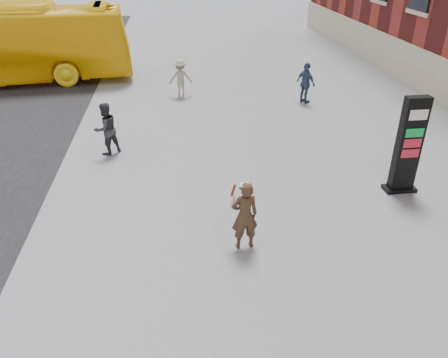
{
  "coord_description": "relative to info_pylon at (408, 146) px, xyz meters",
  "views": [
    {
      "loc": [
        -1.47,
        -7.38,
        5.96
      ],
      "look_at": [
        -0.45,
        1.3,
        1.18
      ],
      "focal_mm": 35.0,
      "sensor_mm": 36.0,
      "label": 1
    }
  ],
  "objects": [
    {
      "name": "ground",
      "position": [
        -4.46,
        -2.27,
        -1.31
      ],
      "size": [
        100.0,
        100.0,
        0.0
      ],
      "primitive_type": "plane",
      "color": "#9E9EA3"
    },
    {
      "name": "info_pylon",
      "position": [
        0.0,
        0.0,
        0.0
      ],
      "size": [
        0.85,
        0.43,
        2.63
      ],
      "rotation": [
        0.0,
        0.0,
        0.02
      ],
      "color": "black",
      "rests_on": "ground"
    },
    {
      "name": "woman",
      "position": [
        -4.58,
        -1.96,
        -0.49
      ],
      "size": [
        0.65,
        0.6,
        1.62
      ],
      "rotation": [
        0.0,
        0.0,
        3.25
      ],
      "color": "#3B2517",
      "rests_on": "ground"
    },
    {
      "name": "pedestrian_a",
      "position": [
        -8.1,
        3.33,
        -0.49
      ],
      "size": [
        1.02,
        0.99,
        1.66
      ],
      "primitive_type": "imported",
      "rotation": [
        0.0,
        0.0,
        3.81
      ],
      "color": "#2F2F35",
      "rests_on": "ground"
    },
    {
      "name": "pedestrian_b",
      "position": [
        -5.62,
        9.0,
        -0.53
      ],
      "size": [
        1.01,
        0.58,
        1.56
      ],
      "primitive_type": "imported",
      "rotation": [
        0.0,
        0.0,
        3.15
      ],
      "color": "#9F9780",
      "rests_on": "ground"
    },
    {
      "name": "pedestrian_c",
      "position": [
        -0.54,
        7.44,
        -0.49
      ],
      "size": [
        0.82,
        1.04,
        1.65
      ],
      "primitive_type": "imported",
      "rotation": [
        0.0,
        0.0,
        2.07
      ],
      "color": "#344660",
      "rests_on": "ground"
    }
  ]
}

